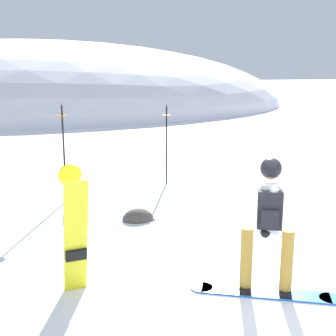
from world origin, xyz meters
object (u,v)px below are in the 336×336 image
Objects in this scene: spare_snowboard at (75,231)px; piste_marker_near at (64,147)px; snowboarder_main at (268,224)px; piste_marker_far at (167,139)px; rock_mid at (138,219)px.

spare_snowboard is 4.17m from piste_marker_near.
piste_marker_near reaches higher than snowboarder_main.
spare_snowboard is 5.70m from piste_marker_far.
snowboarder_main is 5.76m from piste_marker_far.
rock_mid is (1.62, 2.39, -0.82)m from spare_snowboard.
piste_marker_far is 3.02m from rock_mid.
rock_mid is (-0.48, 3.32, -0.92)m from snowboarder_main.
piste_marker_far is at bearing 55.93° from spare_snowboard.
snowboarder_main reaches higher than rock_mid.
piste_marker_far is 3.34× the size of rock_mid.
spare_snowboard is at bearing -124.20° from rock_mid.
rock_mid is at bearing -59.70° from piste_marker_near.
snowboarder_main is 3.48m from rock_mid.
piste_marker_near is 1.07× the size of piste_marker_far.
piste_marker_far is at bearing 79.14° from snowboarder_main.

